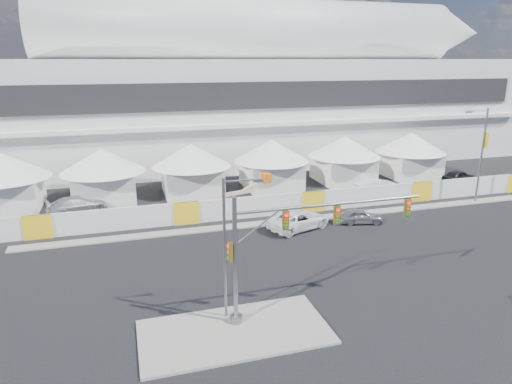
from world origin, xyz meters
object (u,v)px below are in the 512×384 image
object	(u,v)px
sedan_silver	(360,216)
pickup_curb	(298,220)
lot_car_c	(77,205)
lot_car_b	(458,176)
streetlight_median	(228,240)
lot_car_a	(376,185)
streetlight_curb	(481,149)
boom_lift	(234,204)
traffic_mast	(279,248)

from	to	relation	value
sedan_silver	pickup_curb	distance (m)	5.76
sedan_silver	lot_car_c	size ratio (longest dim) A/B	0.71
lot_car_b	streetlight_median	world-z (taller)	streetlight_median
lot_car_a	streetlight_curb	xyz separation A→B (m)	(7.75, -5.87, 4.68)
sedan_silver	boom_lift	size ratio (longest dim) A/B	0.59
sedan_silver	streetlight_median	xyz separation A→B (m)	(-14.66, -11.73, 4.07)
lot_car_a	streetlight_median	xyz separation A→B (m)	(-21.03, -19.82, 3.91)
lot_car_a	traffic_mast	xyz separation A→B (m)	(-18.40, -20.56, 3.41)
streetlight_median	boom_lift	distance (m)	18.80
pickup_curb	lot_car_a	size ratio (longest dim) A/B	1.14
lot_car_c	sedan_silver	bearing A→B (deg)	-131.21
lot_car_c	streetlight_median	size ratio (longest dim) A/B	0.69
traffic_mast	streetlight_median	xyz separation A→B (m)	(-2.63, 0.74, 0.50)
pickup_curb	traffic_mast	world-z (taller)	traffic_mast
lot_car_a	pickup_curb	bearing A→B (deg)	119.36
traffic_mast	streetlight_curb	distance (m)	30.02
sedan_silver	streetlight_median	size ratio (longest dim) A/B	0.49
lot_car_b	lot_car_a	bearing A→B (deg)	79.97
lot_car_a	streetlight_curb	bearing A→B (deg)	-130.52
lot_car_c	boom_lift	world-z (taller)	boom_lift
pickup_curb	boom_lift	size ratio (longest dim) A/B	0.86
boom_lift	pickup_curb	bearing A→B (deg)	-69.07
lot_car_a	streetlight_median	distance (m)	29.16
lot_car_c	boom_lift	bearing A→B (deg)	-124.43
sedan_silver	traffic_mast	bearing A→B (deg)	149.49
lot_car_c	traffic_mast	xyz separation A→B (m)	(12.19, -22.58, 3.44)
lot_car_c	streetlight_curb	bearing A→B (deg)	-120.17
sedan_silver	boom_lift	world-z (taller)	boom_lift
lot_car_b	traffic_mast	distance (m)	37.10
streetlight_median	streetlight_curb	distance (m)	31.99
pickup_curb	streetlight_median	distance (m)	15.48
sedan_silver	traffic_mast	distance (m)	17.68
lot_car_c	traffic_mast	distance (m)	25.89
lot_car_b	boom_lift	distance (m)	28.12
sedan_silver	boom_lift	xyz separation A→B (m)	(-10.01, 6.07, 0.22)
sedan_silver	pickup_curb	size ratio (longest dim) A/B	0.68
pickup_curb	streetlight_curb	distance (m)	20.51
lot_car_a	sedan_silver	bearing A→B (deg)	138.40
sedan_silver	lot_car_c	xyz separation A→B (m)	(-24.22, 10.11, 0.13)
lot_car_a	lot_car_c	size ratio (longest dim) A/B	0.91
pickup_curb	lot_car_c	xyz separation A→B (m)	(-18.47, 9.81, 0.00)
pickup_curb	streetlight_median	bearing A→B (deg)	124.44
lot_car_b	boom_lift	xyz separation A→B (m)	(-27.95, -3.06, 0.13)
boom_lift	streetlight_curb	bearing A→B (deg)	-24.57
streetlight_curb	traffic_mast	bearing A→B (deg)	-150.66
boom_lift	lot_car_c	bearing A→B (deg)	148.61
lot_car_c	streetlight_median	distance (m)	24.16
lot_car_a	lot_car_c	distance (m)	30.65
lot_car_b	traffic_mast	size ratio (longest dim) A/B	0.39
lot_car_a	streetlight_curb	distance (m)	10.79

